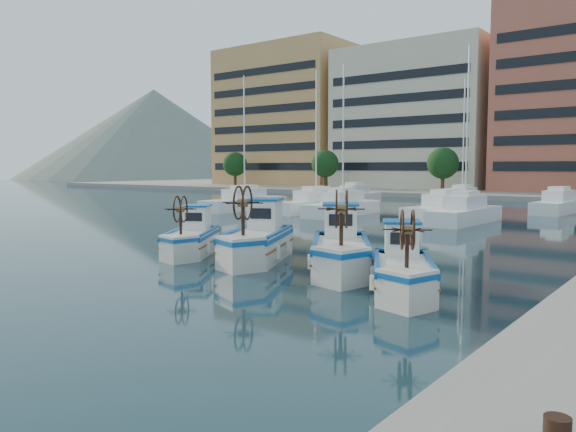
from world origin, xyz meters
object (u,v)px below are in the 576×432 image
at_px(fishing_boat_c, 341,248).
at_px(fishing_boat_d, 403,268).
at_px(fishing_boat_a, 192,237).
at_px(fishing_boat_b, 258,239).

relative_size(fishing_boat_c, fishing_boat_d, 1.15).
xyz_separation_m(fishing_boat_a, fishing_boat_c, (7.22, 0.44, 0.11)).
relative_size(fishing_boat_b, fishing_boat_d, 1.18).
distance_m(fishing_boat_a, fishing_boat_b, 3.32).
bearing_deg(fishing_boat_c, fishing_boat_d, -60.22).
bearing_deg(fishing_boat_b, fishing_boat_c, -26.97).
height_order(fishing_boat_c, fishing_boat_d, fishing_boat_c).
bearing_deg(fishing_boat_d, fishing_boat_c, 123.34).
xyz_separation_m(fishing_boat_b, fishing_boat_d, (7.19, -1.79, -0.12)).
bearing_deg(fishing_boat_b, fishing_boat_a, 163.70).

